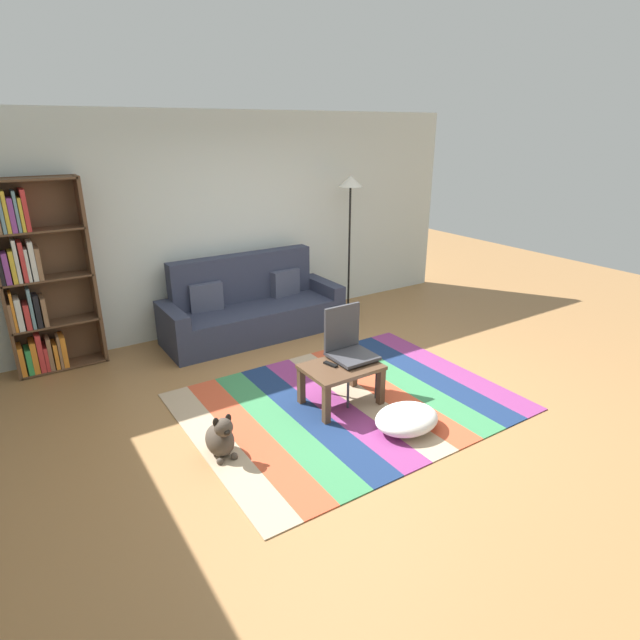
# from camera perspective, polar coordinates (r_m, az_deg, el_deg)

# --- Properties ---
(ground_plane) EXTENTS (14.00, 14.00, 0.00)m
(ground_plane) POSITION_cam_1_polar(r_m,az_deg,el_deg) (5.15, 3.51, -8.45)
(ground_plane) COLOR #9E7042
(back_wall) EXTENTS (6.80, 0.10, 2.70)m
(back_wall) POSITION_cam_1_polar(r_m,az_deg,el_deg) (6.81, -9.31, 10.66)
(back_wall) COLOR silver
(back_wall) RESTS_ON ground_plane
(rug) EXTENTS (3.00, 2.30, 0.01)m
(rug) POSITION_cam_1_polar(r_m,az_deg,el_deg) (5.04, 3.09, -9.06)
(rug) COLOR tan
(rug) RESTS_ON ground_plane
(couch) EXTENTS (2.26, 0.80, 1.00)m
(couch) POSITION_cam_1_polar(r_m,az_deg,el_deg) (6.57, -7.59, 1.22)
(couch) COLOR #2D3347
(couch) RESTS_ON ground_plane
(bookshelf) EXTENTS (0.90, 0.28, 2.04)m
(bookshelf) POSITION_cam_1_polar(r_m,az_deg,el_deg) (6.10, -29.00, 3.53)
(bookshelf) COLOR brown
(bookshelf) RESTS_ON ground_plane
(coffee_table) EXTENTS (0.70, 0.51, 0.40)m
(coffee_table) POSITION_cam_1_polar(r_m,az_deg,el_deg) (4.87, 2.36, -5.86)
(coffee_table) COLOR #513826
(coffee_table) RESTS_ON rug
(pouf) EXTENTS (0.60, 0.48, 0.20)m
(pouf) POSITION_cam_1_polar(r_m,az_deg,el_deg) (4.63, 9.59, -10.77)
(pouf) COLOR white
(pouf) RESTS_ON rug
(dog) EXTENTS (0.22, 0.35, 0.40)m
(dog) POSITION_cam_1_polar(r_m,az_deg,el_deg) (4.31, -10.97, -12.74)
(dog) COLOR #473D33
(dog) RESTS_ON ground_plane
(standing_lamp) EXTENTS (0.32, 0.32, 1.89)m
(standing_lamp) POSITION_cam_1_polar(r_m,az_deg,el_deg) (7.11, 3.38, 13.18)
(standing_lamp) COLOR black
(standing_lamp) RESTS_ON ground_plane
(tv_remote) EXTENTS (0.08, 0.16, 0.02)m
(tv_remote) POSITION_cam_1_polar(r_m,az_deg,el_deg) (4.83, 1.17, -4.94)
(tv_remote) COLOR black
(tv_remote) RESTS_ON coffee_table
(folding_chair) EXTENTS (0.40, 0.40, 0.90)m
(folding_chair) POSITION_cam_1_polar(r_m,az_deg,el_deg) (4.98, 3.05, -2.67)
(folding_chair) COLOR #38383D
(folding_chair) RESTS_ON ground_plane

